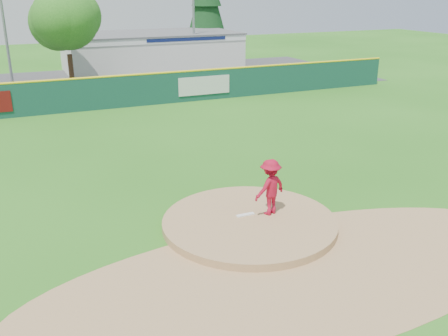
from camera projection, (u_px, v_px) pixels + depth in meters
name	position (u px, v px, depth m)	size (l,w,h in m)	color
ground	(249.00, 226.00, 15.80)	(120.00, 120.00, 0.00)	#286B19
pitchers_mound	(249.00, 226.00, 15.80)	(5.50, 5.50, 0.50)	#9E774C
pitching_rubber	(245.00, 215.00, 15.96)	(0.60, 0.15, 0.04)	white
infield_dirt_arc	(300.00, 273.00, 13.22)	(15.40, 15.40, 0.01)	#9E774C
parking_lot	(96.00, 84.00, 39.03)	(44.00, 16.00, 0.02)	#38383A
pitcher	(270.00, 187.00, 15.81)	(1.18, 0.68, 1.83)	#A20D28
van	(48.00, 94.00, 32.11)	(2.03, 4.39, 1.22)	silver
pool_building_grp	(152.00, 51.00, 45.03)	(15.20, 8.20, 3.31)	silver
fence_banners	(100.00, 94.00, 30.40)	(17.26, 0.04, 1.20)	#610F0D
outfield_fence	(120.00, 91.00, 30.92)	(40.00, 0.14, 2.07)	#133F34
deciduous_tree	(67.00, 26.00, 35.00)	(5.60, 5.60, 7.36)	#382314
conifer_tree	(206.00, 4.00, 49.79)	(4.40, 4.40, 9.50)	#382314
light_pole_left	(1.00, 3.00, 34.70)	(1.75, 0.25, 11.00)	gray
light_pole_right	(193.00, 7.00, 42.26)	(1.75, 0.25, 10.00)	gray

